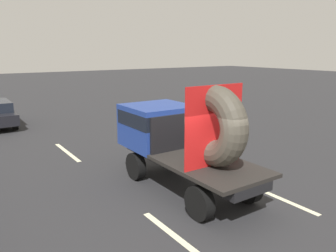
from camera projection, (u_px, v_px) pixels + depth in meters
name	position (u px, v px, depth m)	size (l,w,h in m)	color
ground_plane	(209.00, 201.00, 9.13)	(120.00, 120.00, 0.00)	#28282B
flatbed_truck	(177.00, 134.00, 9.95)	(2.02, 5.12, 3.22)	black
lane_dash_left_near	(170.00, 232.00, 7.57)	(2.12, 0.16, 0.01)	beige
lane_dash_left_far	(67.00, 152.00, 13.52)	(2.89, 0.16, 0.01)	beige
lane_dash_right_near	(273.00, 195.00, 9.48)	(2.86, 0.16, 0.01)	beige
lane_dash_right_far	(136.00, 136.00, 16.05)	(2.65, 0.16, 0.01)	beige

